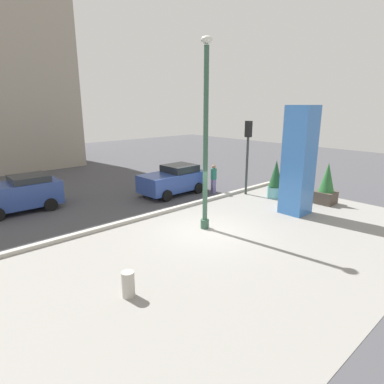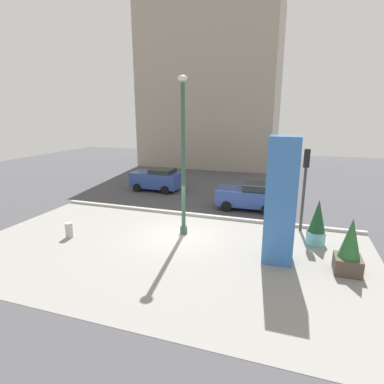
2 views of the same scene
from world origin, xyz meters
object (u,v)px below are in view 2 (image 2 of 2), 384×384
traffic_light_corner (305,177)px  car_curb_west (250,196)px  car_passing_lane (157,179)px  lamp_post (183,161)px  pedestrian_by_curb (279,203)px  potted_plant_near_left (317,224)px  potted_plant_curbside (350,249)px  concrete_bollard (69,230)px  art_pillar_blue (281,201)px

traffic_light_corner → car_curb_west: size_ratio=1.07×
car_passing_lane → lamp_post: bearing=-57.0°
lamp_post → pedestrian_by_curb: size_ratio=4.45×
potted_plant_near_left → car_passing_lane: (-11.39, 7.14, -0.11)m
traffic_light_corner → potted_plant_near_left: bearing=-67.4°
traffic_light_corner → lamp_post: bearing=-158.0°
potted_plant_curbside → car_curb_west: size_ratio=0.56×
potted_plant_near_left → pedestrian_by_curb: (-1.84, 3.06, -0.05)m
lamp_post → pedestrian_by_curb: bearing=40.4°
traffic_light_corner → car_passing_lane: traffic_light_corner is taller
concrete_bollard → car_curb_west: (7.70, 7.49, 0.47)m
art_pillar_blue → concrete_bollard: bearing=-175.6°
pedestrian_by_curb → art_pillar_blue: bearing=-87.3°
concrete_bollard → car_curb_west: size_ratio=0.19×
art_pillar_blue → car_curb_west: (-2.15, 6.73, -1.71)m
art_pillar_blue → concrete_bollard: (-9.85, -0.76, -2.19)m
potted_plant_near_left → traffic_light_corner: 2.52m
art_pillar_blue → potted_plant_near_left: (1.59, 2.22, -1.55)m
lamp_post → car_curb_west: 6.48m
car_curb_west → art_pillar_blue: bearing=-72.3°
pedestrian_by_curb → lamp_post: bearing=-139.6°
traffic_light_corner → car_passing_lane: size_ratio=1.10×
lamp_post → potted_plant_near_left: lamp_post is taller
art_pillar_blue → pedestrian_by_curb: (-0.25, 5.28, -1.61)m
potted_plant_curbside → lamp_post: bearing=166.4°
art_pillar_blue → traffic_light_corner: 3.91m
art_pillar_blue → potted_plant_near_left: size_ratio=2.37×
pedestrian_by_curb → traffic_light_corner: bearing=-51.5°
traffic_light_corner → pedestrian_by_curb: size_ratio=2.49×
potted_plant_curbside → concrete_bollard: bearing=-177.7°
art_pillar_blue → potted_plant_curbside: art_pillar_blue is taller
art_pillar_blue → potted_plant_curbside: (2.60, -0.27, -1.56)m
potted_plant_curbside → traffic_light_corner: 4.76m
car_curb_west → potted_plant_near_left: bearing=-50.4°
lamp_post → pedestrian_by_curb: lamp_post is taller
art_pillar_blue → traffic_light_corner: size_ratio=1.20×
car_curb_west → traffic_light_corner: bearing=-43.7°
traffic_light_corner → car_curb_west: 4.73m
potted_plant_near_left → concrete_bollard: (-11.44, -2.97, -0.63)m
potted_plant_near_left → concrete_bollard: potted_plant_near_left is taller
concrete_bollard → pedestrian_by_curb: bearing=32.2°
potted_plant_near_left → pedestrian_by_curb: potted_plant_near_left is taller
traffic_light_corner → pedestrian_by_curb: bearing=128.5°
pedestrian_by_curb → car_passing_lane: bearing=156.9°
traffic_light_corner → potted_plant_curbside: bearing=-67.7°
potted_plant_curbside → concrete_bollard: (-12.45, -0.49, -0.62)m
potted_plant_curbside → pedestrian_by_curb: size_ratio=1.29×
traffic_light_corner → pedestrian_by_curb: (-1.19, 1.50, -1.92)m
art_pillar_blue → traffic_light_corner: art_pillar_blue is taller
concrete_bollard → car_curb_west: car_curb_west is taller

